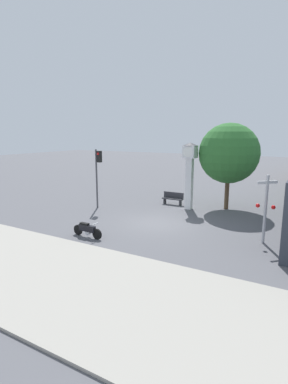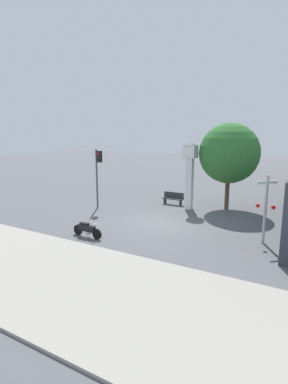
{
  "view_description": "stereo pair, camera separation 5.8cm",
  "coord_description": "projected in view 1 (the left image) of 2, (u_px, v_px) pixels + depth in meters",
  "views": [
    {
      "loc": [
        7.81,
        -15.34,
        5.26
      ],
      "look_at": [
        -0.71,
        -0.35,
        1.89
      ],
      "focal_mm": 28.0,
      "sensor_mm": 36.0,
      "label": 1
    },
    {
      "loc": [
        7.86,
        -15.31,
        5.26
      ],
      "look_at": [
        -0.71,
        -0.35,
        1.89
      ],
      "focal_mm": 28.0,
      "sensor_mm": 36.0,
      "label": 2
    }
  ],
  "objects": [
    {
      "name": "ground_plane",
      "position": [
        157.0,
        223.0,
        17.89
      ],
      "size": [
        120.0,
        120.0,
        0.0
      ],
      "primitive_type": "plane",
      "color": "#56565B"
    },
    {
      "name": "sidewalk_strip",
      "position": [
        59.0,
        277.0,
        11.09
      ],
      "size": [
        36.0,
        6.0,
        0.1
      ],
      "color": "#9E998E",
      "rests_on": "ground_plane"
    },
    {
      "name": "motorcycle",
      "position": [
        87.0,
        230.0,
        15.42
      ],
      "size": [
        1.86,
        0.4,
        0.82
      ],
      "rotation": [
        0.0,
        0.0,
        -0.05
      ],
      "color": "black",
      "rests_on": "ground_plane"
    },
    {
      "name": "clock_tower",
      "position": [
        190.0,
        166.0,
        20.68
      ],
      "size": [
        1.02,
        1.02,
        4.66
      ],
      "color": "white",
      "rests_on": "ground_plane"
    },
    {
      "name": "traffic_light",
      "position": [
        98.0,
        168.0,
        20.99
      ],
      "size": [
        0.5,
        0.35,
        4.19
      ],
      "color": "#47474C",
      "rests_on": "ground_plane"
    },
    {
      "name": "railroad_crossing_signal",
      "position": [
        266.0,
        206.0,
        14.32
      ],
      "size": [
        0.9,
        0.82,
        3.35
      ],
      "color": "#B7B7BC",
      "rests_on": "ground_plane"
    },
    {
      "name": "street_tree",
      "position": [
        229.0,
        153.0,
        20.55
      ],
      "size": [
        4.14,
        4.14,
        6.0
      ],
      "color": "brown",
      "rests_on": "ground_plane"
    },
    {
      "name": "bench",
      "position": [
        173.0,
        198.0,
        22.54
      ],
      "size": [
        1.6,
        0.44,
        0.92
      ],
      "color": "#2D2D33",
      "rests_on": "ground_plane"
    }
  ]
}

